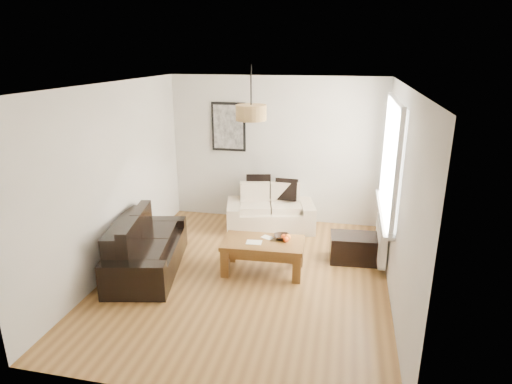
% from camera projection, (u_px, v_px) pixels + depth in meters
% --- Properties ---
extents(floor, '(4.50, 4.50, 0.00)m').
position_uv_depth(floor, '(247.00, 277.00, 5.97)').
color(floor, brown).
rests_on(floor, ground).
extents(ceiling, '(3.80, 4.50, 0.00)m').
position_uv_depth(ceiling, '(246.00, 85.00, 5.16)').
color(ceiling, white).
rests_on(ceiling, floor).
extents(wall_back, '(3.80, 0.04, 2.60)m').
position_uv_depth(wall_back, '(275.00, 151.00, 7.66)').
color(wall_back, silver).
rests_on(wall_back, floor).
extents(wall_front, '(3.80, 0.04, 2.60)m').
position_uv_depth(wall_front, '(182.00, 270.00, 3.48)').
color(wall_front, silver).
rests_on(wall_front, floor).
extents(wall_left, '(0.04, 4.50, 2.60)m').
position_uv_depth(wall_left, '(113.00, 179.00, 5.95)').
color(wall_left, silver).
rests_on(wall_left, floor).
extents(wall_right, '(0.04, 4.50, 2.60)m').
position_uv_depth(wall_right, '(399.00, 198.00, 5.19)').
color(wall_right, silver).
rests_on(wall_right, floor).
extents(window_bay, '(0.14, 1.90, 1.60)m').
position_uv_depth(window_bay, '(392.00, 158.00, 5.84)').
color(window_bay, white).
rests_on(window_bay, wall_right).
extents(radiator, '(0.10, 0.90, 0.52)m').
position_uv_depth(radiator, '(381.00, 240.00, 6.23)').
color(radiator, white).
rests_on(radiator, wall_right).
extents(poster, '(0.62, 0.04, 0.87)m').
position_uv_depth(poster, '(229.00, 127.00, 7.67)').
color(poster, black).
rests_on(poster, wall_back).
extents(pendant_shade, '(0.40, 0.40, 0.20)m').
position_uv_depth(pendant_shade, '(251.00, 113.00, 5.55)').
color(pendant_shade, tan).
rests_on(pendant_shade, ceiling).
extents(loveseat_cream, '(1.65, 1.14, 0.74)m').
position_uv_depth(loveseat_cream, '(270.00, 208.00, 7.51)').
color(loveseat_cream, beige).
rests_on(loveseat_cream, floor).
extents(sofa_leather, '(1.17, 1.86, 0.75)m').
position_uv_depth(sofa_leather, '(147.00, 246.00, 6.06)').
color(sofa_leather, black).
rests_on(sofa_leather, floor).
extents(coffee_table, '(1.16, 0.67, 0.46)m').
position_uv_depth(coffee_table, '(263.00, 256.00, 6.06)').
color(coffee_table, brown).
rests_on(coffee_table, floor).
extents(ottoman, '(0.74, 0.50, 0.40)m').
position_uv_depth(ottoman, '(354.00, 248.00, 6.38)').
color(ottoman, black).
rests_on(ottoman, floor).
extents(cushion_left, '(0.45, 0.23, 0.43)m').
position_uv_depth(cushion_left, '(259.00, 186.00, 7.62)').
color(cushion_left, black).
rests_on(cushion_left, loveseat_cream).
extents(cushion_right, '(0.39, 0.15, 0.39)m').
position_uv_depth(cushion_right, '(286.00, 189.00, 7.53)').
color(cushion_right, black).
rests_on(cushion_right, loveseat_cream).
extents(fruit_bowl, '(0.28, 0.28, 0.05)m').
position_uv_depth(fruit_bowl, '(282.00, 237.00, 6.06)').
color(fruit_bowl, black).
rests_on(fruit_bowl, coffee_table).
extents(orange_a, '(0.08, 0.08, 0.08)m').
position_uv_depth(orange_a, '(286.00, 239.00, 5.95)').
color(orange_a, '#FF5315').
rests_on(orange_a, fruit_bowl).
extents(orange_b, '(0.11, 0.11, 0.09)m').
position_uv_depth(orange_b, '(288.00, 237.00, 6.02)').
color(orange_b, orange).
rests_on(orange_b, fruit_bowl).
extents(orange_c, '(0.09, 0.09, 0.07)m').
position_uv_depth(orange_c, '(284.00, 237.00, 6.04)').
color(orange_c, '#FF5A15').
rests_on(orange_c, fruit_bowl).
extents(papers, '(0.22, 0.16, 0.01)m').
position_uv_depth(papers, '(254.00, 242.00, 5.95)').
color(papers, silver).
rests_on(papers, coffee_table).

